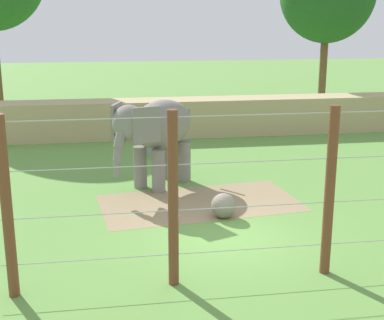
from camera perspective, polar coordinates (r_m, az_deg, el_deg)
name	(u,v)px	position (r m, az deg, el deg)	size (l,w,h in m)	color
ground_plane	(224,238)	(14.71, 3.38, -8.13)	(120.00, 120.00, 0.00)	#609342
dirt_patch	(200,203)	(17.33, 0.82, -4.49)	(6.21, 3.31, 0.01)	#937F5B
embankment_wall	(168,118)	(26.89, -2.53, 4.45)	(36.00, 1.80, 1.81)	tan
elephant	(156,130)	(18.50, -3.75, 3.20)	(3.40, 3.46, 3.04)	gray
enrichment_ball	(224,206)	(16.00, 3.32, -4.80)	(0.73, 0.73, 0.73)	gray
cable_fence	(251,196)	(11.90, 6.17, -3.76)	(11.10, 0.23, 3.89)	brown
feed_trough	(160,152)	(22.95, -3.37, 0.89)	(1.23, 1.43, 0.44)	gray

